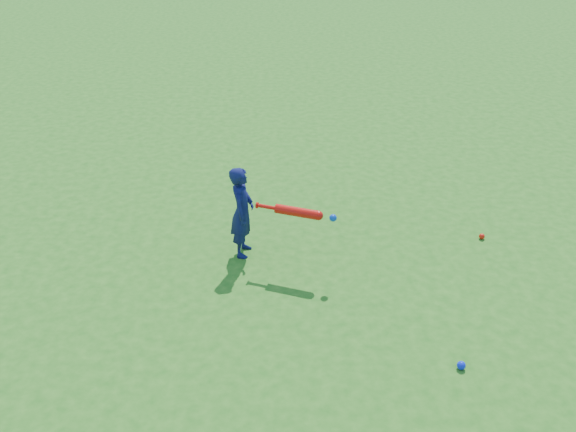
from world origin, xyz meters
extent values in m
plane|color=#226417|center=(0.00, 0.00, 0.00)|extent=(80.00, 80.00, 0.00)
imported|color=#10144A|center=(0.20, 0.26, 0.50)|extent=(0.28, 0.39, 0.99)
sphere|color=red|center=(2.82, 0.54, 0.03)|extent=(0.06, 0.06, 0.06)
sphere|color=#0D22E6|center=(2.11, -1.52, 0.04)|extent=(0.07, 0.07, 0.07)
cylinder|color=red|center=(0.37, 0.15, 0.64)|extent=(0.04, 0.06, 0.06)
cylinder|color=red|center=(0.47, 0.11, 0.64)|extent=(0.21, 0.10, 0.04)
cylinder|color=red|center=(0.77, 0.01, 0.64)|extent=(0.45, 0.23, 0.09)
sphere|color=red|center=(0.97, -0.06, 0.64)|extent=(0.09, 0.09, 0.09)
sphere|color=#0B3EC5|center=(1.11, -0.11, 0.64)|extent=(0.07, 0.07, 0.07)
camera|label=1|loc=(0.67, -5.51, 3.71)|focal=40.00mm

